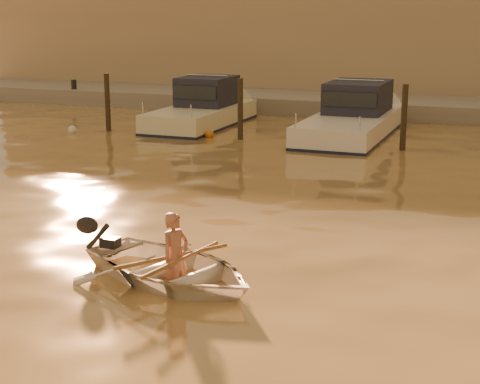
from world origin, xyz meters
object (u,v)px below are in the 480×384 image
at_px(person, 175,257).
at_px(waterfront_building, 455,49).
at_px(moored_boat_1, 201,109).
at_px(dinghy, 171,268).
at_px(moored_boat_2, 353,117).

relative_size(person, waterfront_building, 0.03).
distance_m(person, moored_boat_1, 16.06).
relative_size(moored_boat_1, waterfront_building, 0.14).
xyz_separation_m(dinghy, moored_boat_2, (-0.43, 14.79, 0.42)).
distance_m(dinghy, moored_boat_1, 16.00).
height_order(dinghy, waterfront_building, waterfront_building).
bearing_deg(waterfront_building, moored_boat_2, -101.51).
xyz_separation_m(person, waterfront_building, (1.72, 25.82, 1.98)).
height_order(dinghy, person, person).
height_order(dinghy, moored_boat_2, moored_boat_2).
bearing_deg(dinghy, moored_boat_2, 21.24).
height_order(person, waterfront_building, waterfront_building).
height_order(moored_boat_1, waterfront_building, waterfront_building).
bearing_deg(waterfront_building, moored_boat_1, -125.66).
bearing_deg(waterfront_building, dinghy, -94.02).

